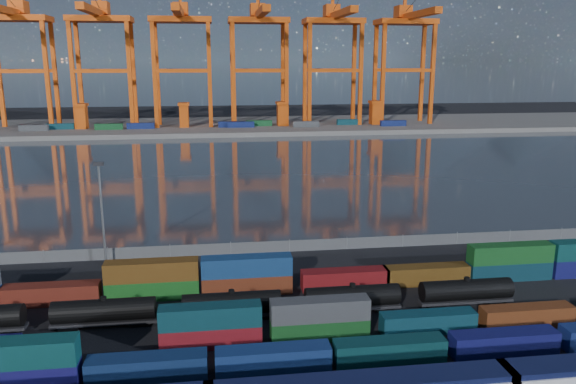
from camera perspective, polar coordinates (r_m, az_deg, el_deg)
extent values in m
plane|color=black|center=(70.80, 3.36, -13.50)|extent=(700.00, 700.00, 0.00)
plane|color=#28313A|center=(170.47, -3.39, 2.44)|extent=(700.00, 700.00, 0.00)
cube|color=#514F4C|center=(274.03, -5.10, 6.71)|extent=(700.00, 70.00, 2.00)
cone|color=#1E2630|center=(1778.32, 13.11, 18.00)|extent=(960.00, 960.00, 380.00)
cone|color=#1E2630|center=(1924.22, 23.23, 15.72)|extent=(840.00, 840.00, 300.00)
cube|color=#0E1335|center=(50.38, 7.67, -18.49)|extent=(26.87, 2.90, 0.54)
cube|color=#141158|center=(64.24, -25.84, -16.56)|extent=(12.11, 2.46, 2.62)
cube|color=#0C4042|center=(63.04, -26.09, -14.47)|extent=(12.11, 2.46, 2.62)
cube|color=#102450|center=(61.51, -14.09, -16.94)|extent=(12.11, 2.46, 2.62)
cube|color=navy|center=(61.34, -1.51, -16.60)|extent=(12.11, 2.46, 2.62)
cube|color=#0B3539|center=(63.74, 10.28, -15.60)|extent=(12.11, 2.46, 2.62)
cube|color=#111355|center=(68.64, 21.06, -14.11)|extent=(12.11, 2.46, 2.62)
cube|color=maroon|center=(66.47, -7.82, -14.29)|extent=(11.52, 2.34, 2.50)
cube|color=#0B343D|center=(65.36, -7.89, -12.35)|extent=(11.52, 2.34, 2.50)
cube|color=#12461A|center=(67.49, 3.24, -13.73)|extent=(11.52, 2.34, 2.50)
cube|color=#3F4144|center=(66.40, 3.26, -11.81)|extent=(11.52, 2.34, 2.50)
cube|color=#0D3544|center=(70.99, 14.03, -12.70)|extent=(11.52, 2.34, 2.50)
cube|color=#662F14|center=(76.36, 23.08, -11.50)|extent=(11.52, 2.34, 2.50)
cube|color=#601D13|center=(82.49, -22.87, -9.54)|extent=(12.53, 2.55, 2.71)
cube|color=#17571A|center=(79.99, -13.57, -9.55)|extent=(12.53, 2.55, 2.71)
cube|color=#5B3812|center=(79.00, -13.68, -7.73)|extent=(12.53, 2.55, 2.71)
cube|color=#602613|center=(79.62, -4.18, -9.30)|extent=(12.53, 2.55, 2.71)
cube|color=navy|center=(78.63, -4.22, -7.48)|extent=(12.53, 2.55, 2.71)
cube|color=maroon|center=(81.57, 5.80, -8.78)|extent=(12.53, 2.55, 2.71)
cube|color=#553711|center=(85.08, 13.83, -8.16)|extent=(12.53, 2.55, 2.71)
cube|color=#0B2F3C|center=(90.47, 21.51, -7.42)|extent=(12.53, 2.55, 2.71)
cube|color=#15511E|center=(89.59, 21.66, -5.79)|extent=(12.53, 2.55, 2.71)
cube|color=black|center=(76.99, -26.53, -12.44)|extent=(2.36, 1.70, 0.57)
cylinder|color=black|center=(73.33, -18.17, -11.33)|extent=(12.26, 2.74, 2.74)
cylinder|color=black|center=(72.73, -18.26, -10.24)|extent=(0.75, 0.75, 0.47)
cube|color=black|center=(73.95, -18.09, -12.39)|extent=(12.73, 1.89, 0.38)
cube|color=black|center=(75.01, -21.33, -12.60)|extent=(2.36, 1.70, 0.57)
cube|color=black|center=(73.44, -14.73, -12.67)|extent=(2.36, 1.70, 0.57)
cylinder|color=black|center=(72.05, -5.74, -11.14)|extent=(12.26, 2.74, 2.74)
cylinder|color=black|center=(71.44, -5.76, -10.04)|extent=(0.75, 0.75, 0.47)
cube|color=black|center=(72.69, -5.71, -12.23)|extent=(12.73, 1.89, 0.38)
cube|color=black|center=(72.87, -9.12, -12.60)|extent=(2.36, 1.70, 0.57)
cube|color=black|center=(73.08, -2.30, -12.35)|extent=(2.36, 1.70, 0.57)
cylinder|color=black|center=(74.07, 6.54, -10.46)|extent=(12.26, 2.74, 2.74)
cylinder|color=black|center=(73.48, 6.57, -9.38)|extent=(0.75, 0.75, 0.47)
cube|color=black|center=(74.69, 6.51, -11.52)|extent=(12.73, 1.89, 0.38)
cube|color=black|center=(73.98, 3.24, -12.03)|extent=(2.36, 1.70, 0.57)
cube|color=black|center=(75.94, 9.67, -11.51)|extent=(2.36, 1.70, 0.57)
cylinder|color=black|center=(79.13, 17.64, -9.44)|extent=(12.26, 2.74, 2.74)
cylinder|color=black|center=(78.58, 17.72, -8.42)|extent=(0.75, 0.75, 0.47)
cube|color=black|center=(79.71, 17.56, -10.44)|extent=(12.73, 1.89, 0.38)
cube|color=black|center=(78.21, 14.67, -11.01)|extent=(2.36, 1.70, 0.57)
cube|color=black|center=(81.69, 20.28, -10.35)|extent=(2.36, 1.70, 0.57)
cube|color=#595B5E|center=(95.95, 0.16, -5.51)|extent=(160.00, 0.06, 2.00)
cylinder|color=slate|center=(99.01, -23.57, -6.00)|extent=(0.12, 0.12, 2.20)
cylinder|color=slate|center=(96.71, -17.84, -5.96)|extent=(0.12, 0.12, 2.20)
cylinder|color=slate|center=(95.40, -11.89, -5.85)|extent=(0.12, 0.12, 2.20)
cylinder|color=slate|center=(95.14, -5.84, -5.69)|extent=(0.12, 0.12, 2.20)
cylinder|color=slate|center=(95.92, 0.16, -5.45)|extent=(0.12, 0.12, 2.20)
cylinder|color=slate|center=(97.73, 6.00, -5.17)|extent=(0.12, 0.12, 2.20)
cylinder|color=slate|center=(100.50, 11.57, -4.85)|extent=(0.12, 0.12, 2.20)
cylinder|color=slate|center=(104.16, 16.79, -4.51)|extent=(0.12, 0.12, 2.20)
cylinder|color=slate|center=(108.62, 21.61, -4.16)|extent=(0.12, 0.12, 2.20)
cylinder|color=slate|center=(113.79, 26.02, -3.82)|extent=(0.12, 0.12, 2.20)
cylinder|color=slate|center=(92.84, -18.34, -2.33)|extent=(0.36, 0.36, 16.00)
cube|color=black|center=(91.07, -18.72, 2.71)|extent=(1.60, 0.40, 0.60)
cube|color=#CA480E|center=(269.84, -23.27, 10.68)|extent=(1.76, 1.76, 49.60)
cube|color=#CA480E|center=(282.62, -22.56, 10.81)|extent=(1.76, 1.76, 49.60)
cube|color=#CA480E|center=(273.20, -25.81, 10.99)|extent=(24.25, 1.54, 1.54)
cube|color=#CA480E|center=(285.83, -25.00, 11.11)|extent=(24.25, 1.54, 1.54)
cube|color=#CA480E|center=(280.04, -25.86, 15.60)|extent=(27.56, 15.43, 2.42)
cube|color=#CA480E|center=(267.61, -26.79, 16.15)|extent=(3.31, 52.91, 2.76)
cube|color=#CA480E|center=(284.60, -25.69, 16.56)|extent=(6.61, 8.82, 5.51)
cube|color=#CA480E|center=(267.23, -21.01, 10.86)|extent=(1.76, 1.76, 49.60)
cube|color=#CA480E|center=(280.14, -20.40, 10.98)|extent=(1.76, 1.76, 49.60)
cube|color=#CA480E|center=(262.89, -15.77, 11.21)|extent=(1.76, 1.76, 49.60)
cube|color=#CA480E|center=(275.99, -15.39, 11.30)|extent=(1.76, 1.76, 49.60)
cube|color=#CA480E|center=(264.74, -18.45, 11.58)|extent=(24.25, 1.54, 1.54)
cube|color=#CA480E|center=(277.76, -17.95, 11.66)|extent=(24.25, 1.54, 1.54)
cube|color=#CA480E|center=(271.79, -18.55, 16.32)|extent=(27.56, 15.43, 2.42)
cube|color=#CA480E|center=(258.97, -19.13, 16.95)|extent=(3.31, 52.91, 2.76)
cube|color=#CA480E|center=(276.49, -18.45, 17.29)|extent=(6.61, 8.82, 5.51)
cube|color=#CA480E|center=(261.66, -13.39, 11.33)|extent=(1.76, 1.76, 49.60)
cube|color=#CA480E|center=(274.82, -13.13, 11.42)|extent=(1.76, 1.76, 49.60)
cube|color=#CA480E|center=(260.49, -7.97, 11.55)|extent=(1.76, 1.76, 49.60)
cube|color=#CA480E|center=(273.71, -7.97, 11.63)|extent=(1.76, 1.76, 49.60)
cube|color=#CA480E|center=(260.74, -10.71, 12.00)|extent=(24.25, 1.54, 1.54)
cube|color=#CA480E|center=(273.95, -10.58, 12.05)|extent=(24.25, 1.54, 1.54)
cube|color=#CA480E|center=(267.90, -10.85, 16.80)|extent=(27.56, 15.43, 2.42)
cube|color=#CA480E|center=(254.88, -11.03, 17.49)|extent=(3.31, 52.91, 2.76)
cube|color=#CA480E|center=(272.66, -10.85, 17.78)|extent=(6.61, 8.82, 5.51)
cube|color=#CA480E|center=(260.70, -5.56, 11.62)|extent=(1.76, 1.76, 49.60)
cube|color=#CA480E|center=(273.91, -5.67, 11.69)|extent=(1.76, 1.76, 49.60)
cube|color=#CA480E|center=(262.78, -0.16, 11.69)|extent=(1.76, 1.76, 49.60)
cube|color=#CA480E|center=(275.89, -0.52, 11.76)|extent=(1.76, 1.76, 49.60)
cube|color=#CA480E|center=(261.40, -2.85, 12.21)|extent=(24.25, 1.54, 1.54)
cube|color=#CA480E|center=(274.58, -3.10, 12.26)|extent=(24.25, 1.54, 1.54)
cube|color=#CA480E|center=(268.55, -3.04, 17.00)|extent=(27.56, 15.43, 2.42)
cube|color=#CA480E|center=(255.56, -2.78, 17.69)|extent=(3.31, 52.91, 2.76)
cube|color=#CA480E|center=(273.30, -3.13, 17.98)|extent=(6.61, 8.82, 5.51)
cube|color=#CA480E|center=(264.41, 2.20, 11.69)|extent=(1.76, 1.76, 49.60)
cube|color=#CA480E|center=(277.45, 1.73, 11.77)|extent=(1.76, 1.76, 49.60)
cube|color=#CA480E|center=(269.63, 7.39, 11.62)|extent=(1.76, 1.76, 49.60)
cube|color=#CA480E|center=(282.42, 6.69, 11.71)|extent=(1.76, 1.76, 49.60)
cube|color=#CA480E|center=(266.70, 4.83, 12.20)|extent=(24.25, 1.54, 1.54)
cube|color=#CA480E|center=(279.63, 4.24, 12.26)|extent=(24.25, 1.54, 1.54)
cube|color=#CA480E|center=(273.71, 4.62, 16.91)|extent=(27.56, 15.43, 2.42)
cube|color=#CA480E|center=(260.98, 5.27, 17.56)|extent=(3.31, 52.91, 2.76)
cube|color=#CA480E|center=(278.37, 4.44, 17.87)|extent=(6.61, 8.82, 5.51)
cube|color=#CA480E|center=(272.60, 9.62, 11.56)|extent=(1.76, 1.76, 49.60)
cube|color=#CA480E|center=(285.26, 8.82, 11.66)|extent=(1.76, 1.76, 49.60)
cube|color=#CA480E|center=(280.71, 14.45, 11.38)|extent=(1.76, 1.76, 49.60)
cube|color=#CA480E|center=(293.02, 13.47, 11.49)|extent=(1.76, 1.76, 49.60)
cube|color=#CA480E|center=(276.37, 12.10, 12.00)|extent=(24.25, 1.54, 1.54)
cube|color=#CA480E|center=(288.86, 11.20, 12.08)|extent=(24.25, 1.54, 1.54)
cube|color=#CA480E|center=(283.13, 11.86, 16.55)|extent=(27.56, 15.43, 2.42)
cube|color=#CA480E|center=(270.85, 12.85, 17.14)|extent=(3.31, 52.91, 2.76)
cube|color=#CA480E|center=(287.64, 11.60, 17.50)|extent=(6.61, 8.82, 5.51)
cube|color=navy|center=(258.60, -4.80, 6.84)|extent=(12.00, 2.44, 2.60)
cube|color=navy|center=(267.98, 10.63, 6.89)|extent=(12.00, 2.44, 2.60)
cube|color=navy|center=(259.81, -5.77, 6.85)|extent=(12.00, 2.44, 2.60)
cube|color=#0C3842|center=(270.43, -22.11, 6.20)|extent=(12.00, 2.44, 2.60)
cube|color=#3F4244|center=(268.53, -24.42, 5.95)|extent=(12.00, 2.44, 2.60)
cube|color=#3F4244|center=(259.86, 1.83, 6.91)|extent=(12.00, 2.44, 2.60)
cube|color=#144C23|center=(261.73, -17.74, 6.34)|extent=(12.00, 2.44, 2.60)
cube|color=navy|center=(261.04, -14.74, 6.52)|extent=(12.00, 2.44, 2.60)
cube|color=#144C23|center=(263.94, -2.96, 7.00)|extent=(12.00, 2.44, 2.60)
cube|color=#0C3842|center=(270.29, 6.26, 7.09)|extent=(12.00, 2.44, 2.60)
cube|color=#CA480E|center=(269.40, -20.18, 7.13)|extent=(4.00, 6.00, 10.00)
cube|color=#CA480E|center=(268.95, -20.27, 8.30)|extent=(5.00, 7.00, 1.20)
cube|color=#CA480E|center=(263.48, -10.50, 7.60)|extent=(4.00, 6.00, 10.00)
cube|color=#CA480E|center=(263.02, -10.55, 8.79)|extent=(5.00, 7.00, 1.20)
cube|color=#CA480E|center=(265.18, -0.66, 7.85)|extent=(4.00, 6.00, 10.00)
cube|color=#CA480E|center=(264.72, -0.66, 9.03)|extent=(5.00, 7.00, 1.20)
cube|color=#CA480E|center=(274.35, 8.80, 7.88)|extent=(4.00, 6.00, 10.00)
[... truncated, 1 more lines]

